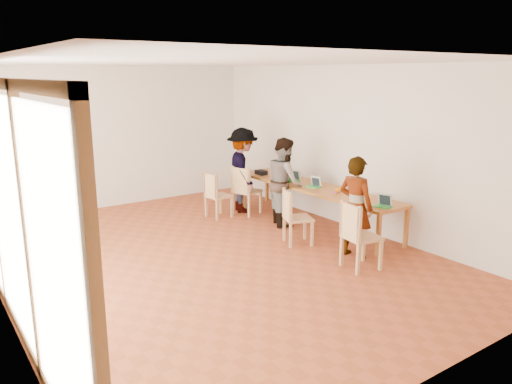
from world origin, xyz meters
TOP-DOWN VIEW (x-y plane):
  - ground at (0.00, 0.00)m, footprint 8.00×8.00m
  - wall_back at (0.00, 4.00)m, footprint 6.00×0.10m
  - wall_front at (0.00, -4.00)m, footprint 6.00×0.10m
  - wall_right at (3.00, 0.00)m, footprint 0.10×8.00m
  - ceiling at (0.00, 0.00)m, footprint 6.00×8.00m
  - communal_table at (2.50, 0.44)m, footprint 0.80×4.00m
  - side_table at (-2.40, 3.20)m, footprint 0.90×0.90m
  - chair_near at (1.48, -1.65)m, footprint 0.55×0.55m
  - chair_mid at (1.44, -0.24)m, footprint 0.57×0.57m
  - chair_far at (1.16, 1.87)m, footprint 0.47×0.47m
  - chair_empty at (1.78, 1.74)m, footprint 0.60×0.60m
  - chair_spare at (-2.39, 2.21)m, footprint 0.49×0.49m
  - person_near at (1.87, -1.26)m, footprint 0.49×0.65m
  - person_mid at (2.07, 0.78)m, footprint 0.91×1.00m
  - person_far at (1.91, 1.99)m, footprint 1.00×1.29m
  - laptop_near at (2.42, -1.34)m, footprint 0.28×0.30m
  - laptop_mid at (2.47, 0.37)m, footprint 0.25×0.27m
  - laptop_far at (2.52, 1.05)m, footprint 0.26×0.29m
  - yellow_mug at (2.53, -0.20)m, footprint 0.15×0.15m
  - green_bottle at (2.34, 0.96)m, footprint 0.07×0.07m
  - clear_glass at (2.61, 1.69)m, footprint 0.07×0.07m
  - condiment_cup at (2.48, -0.88)m, footprint 0.08×0.08m
  - pink_phone at (2.43, -0.21)m, footprint 0.05×0.10m
  - black_pouch at (2.35, 1.93)m, footprint 0.16×0.26m

SIDE VIEW (x-z plane):
  - ground at x=0.00m, z-range 0.00..0.00m
  - chair_far at x=1.16m, z-range 0.32..0.81m
  - chair_mid at x=1.44m, z-range 0.33..0.83m
  - chair_empty at x=1.78m, z-range 0.35..0.88m
  - chair_spare at x=-2.39m, z-range 0.35..0.88m
  - chair_near at x=1.48m, z-range 0.35..0.90m
  - side_table at x=-2.40m, z-range 0.29..1.04m
  - communal_table at x=2.50m, z-range 0.33..1.08m
  - pink_phone at x=2.43m, z-range 0.75..0.76m
  - condiment_cup at x=2.48m, z-range 0.75..0.81m
  - clear_glass at x=2.61m, z-range 0.75..0.84m
  - black_pouch at x=2.35m, z-range 0.75..0.84m
  - yellow_mug at x=2.53m, z-range 0.75..0.84m
  - laptop_mid at x=2.47m, z-range 0.70..0.91m
  - person_near at x=1.87m, z-range 0.00..1.62m
  - laptop_near at x=2.42m, z-range 0.70..0.92m
  - laptop_far at x=2.52m, z-range 0.70..0.92m
  - person_mid at x=2.07m, z-range 0.00..1.67m
  - person_far at x=1.91m, z-range 0.00..1.76m
  - green_bottle at x=2.34m, z-range 0.75..1.03m
  - wall_back at x=0.00m, z-range 0.00..3.00m
  - wall_front at x=0.00m, z-range 0.00..3.00m
  - wall_right at x=3.00m, z-range 0.00..3.00m
  - ceiling at x=0.00m, z-range 3.00..3.04m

